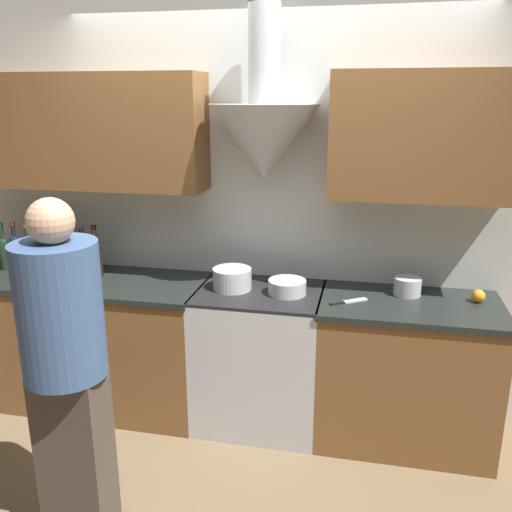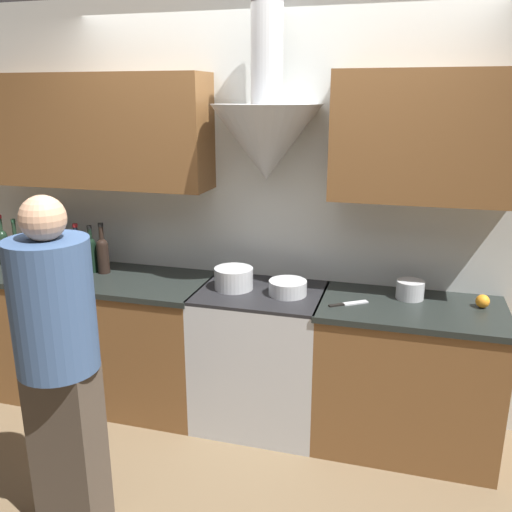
{
  "view_description": "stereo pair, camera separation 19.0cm",
  "coord_description": "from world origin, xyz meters",
  "px_view_note": "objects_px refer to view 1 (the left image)",
  "views": [
    {
      "loc": [
        0.62,
        -2.68,
        2.01
      ],
      "look_at": [
        0.0,
        0.23,
        1.13
      ],
      "focal_mm": 38.0,
      "sensor_mm": 36.0,
      "label": 1
    },
    {
      "loc": [
        0.8,
        -2.63,
        2.01
      ],
      "look_at": [
        0.0,
        0.23,
        1.13
      ],
      "focal_mm": 38.0,
      "sensor_mm": 36.0,
      "label": 2
    }
  ],
  "objects_px": {
    "wine_bottle_4": "(42,251)",
    "person_foreground_left": "(66,363)",
    "stove_range": "(259,356)",
    "wine_bottle_8": "(96,256)",
    "mixing_bowl": "(287,287)",
    "wine_bottle_5": "(57,254)",
    "wine_bottle_1": "(4,251)",
    "wine_bottle_6": "(69,255)",
    "wine_bottle_2": "(16,251)",
    "stock_pot": "(232,279)",
    "wine_bottle_3": "(29,253)",
    "wine_bottle_7": "(84,256)",
    "orange_fruit": "(478,296)",
    "saucepan": "(407,286)"
  },
  "relations": [
    {
      "from": "wine_bottle_4",
      "to": "person_foreground_left",
      "type": "distance_m",
      "value": 1.45
    },
    {
      "from": "stove_range",
      "to": "wine_bottle_4",
      "type": "xyz_separation_m",
      "value": [
        -1.49,
        0.07,
        0.58
      ]
    },
    {
      "from": "wine_bottle_8",
      "to": "mixing_bowl",
      "type": "distance_m",
      "value": 1.27
    },
    {
      "from": "wine_bottle_5",
      "to": "wine_bottle_1",
      "type": "bearing_deg",
      "value": -178.29
    },
    {
      "from": "wine_bottle_1",
      "to": "wine_bottle_6",
      "type": "bearing_deg",
      "value": 0.56
    },
    {
      "from": "wine_bottle_2",
      "to": "person_foreground_left",
      "type": "height_order",
      "value": "person_foreground_left"
    },
    {
      "from": "mixing_bowl",
      "to": "person_foreground_left",
      "type": "distance_m",
      "value": 1.35
    },
    {
      "from": "wine_bottle_8",
      "to": "stock_pot",
      "type": "distance_m",
      "value": 0.93
    },
    {
      "from": "wine_bottle_3",
      "to": "wine_bottle_7",
      "type": "xyz_separation_m",
      "value": [
        0.41,
        -0.01,
        0.0
      ]
    },
    {
      "from": "wine_bottle_6",
      "to": "orange_fruit",
      "type": "height_order",
      "value": "wine_bottle_6"
    },
    {
      "from": "person_foreground_left",
      "to": "mixing_bowl",
      "type": "bearing_deg",
      "value": 53.04
    },
    {
      "from": "wine_bottle_8",
      "to": "orange_fruit",
      "type": "bearing_deg",
      "value": 0.35
    },
    {
      "from": "orange_fruit",
      "to": "wine_bottle_3",
      "type": "bearing_deg",
      "value": -179.82
    },
    {
      "from": "wine_bottle_2",
      "to": "wine_bottle_7",
      "type": "height_order",
      "value": "wine_bottle_2"
    },
    {
      "from": "mixing_bowl",
      "to": "wine_bottle_6",
      "type": "bearing_deg",
      "value": 176.87
    },
    {
      "from": "wine_bottle_5",
      "to": "stock_pot",
      "type": "height_order",
      "value": "wine_bottle_5"
    },
    {
      "from": "mixing_bowl",
      "to": "orange_fruit",
      "type": "xyz_separation_m",
      "value": [
        1.09,
        0.09,
        -0.01
      ]
    },
    {
      "from": "wine_bottle_1",
      "to": "orange_fruit",
      "type": "relative_size",
      "value": 4.31
    },
    {
      "from": "wine_bottle_2",
      "to": "wine_bottle_6",
      "type": "distance_m",
      "value": 0.39
    },
    {
      "from": "person_foreground_left",
      "to": "wine_bottle_5",
      "type": "bearing_deg",
      "value": 122.6
    },
    {
      "from": "wine_bottle_8",
      "to": "mixing_bowl",
      "type": "height_order",
      "value": "wine_bottle_8"
    },
    {
      "from": "stove_range",
      "to": "wine_bottle_5",
      "type": "height_order",
      "value": "wine_bottle_5"
    },
    {
      "from": "wine_bottle_7",
      "to": "mixing_bowl",
      "type": "relative_size",
      "value": 1.41
    },
    {
      "from": "wine_bottle_3",
      "to": "saucepan",
      "type": "relative_size",
      "value": 2.04
    },
    {
      "from": "mixing_bowl",
      "to": "stove_range",
      "type": "bearing_deg",
      "value": 175.64
    },
    {
      "from": "wine_bottle_1",
      "to": "wine_bottle_4",
      "type": "height_order",
      "value": "wine_bottle_4"
    },
    {
      "from": "stove_range",
      "to": "stock_pot",
      "type": "xyz_separation_m",
      "value": [
        -0.17,
        0.0,
        0.5
      ]
    },
    {
      "from": "orange_fruit",
      "to": "wine_bottle_6",
      "type": "bearing_deg",
      "value": -179.78
    },
    {
      "from": "wine_bottle_1",
      "to": "wine_bottle_2",
      "type": "relative_size",
      "value": 0.97
    },
    {
      "from": "wine_bottle_8",
      "to": "stock_pot",
      "type": "relative_size",
      "value": 1.44
    },
    {
      "from": "stock_pot",
      "to": "saucepan",
      "type": "bearing_deg",
      "value": 6.37
    },
    {
      "from": "wine_bottle_4",
      "to": "wine_bottle_7",
      "type": "relative_size",
      "value": 1.12
    },
    {
      "from": "mixing_bowl",
      "to": "wine_bottle_8",
      "type": "bearing_deg",
      "value": 176.6
    },
    {
      "from": "stove_range",
      "to": "wine_bottle_1",
      "type": "distance_m",
      "value": 1.86
    },
    {
      "from": "orange_fruit",
      "to": "saucepan",
      "type": "xyz_separation_m",
      "value": [
        -0.39,
        0.04,
        0.02
      ]
    },
    {
      "from": "wine_bottle_2",
      "to": "wine_bottle_7",
      "type": "xyz_separation_m",
      "value": [
        0.5,
        0.0,
        -0.01
      ]
    },
    {
      "from": "wine_bottle_6",
      "to": "orange_fruit",
      "type": "distance_m",
      "value": 2.55
    },
    {
      "from": "wine_bottle_3",
      "to": "saucepan",
      "type": "xyz_separation_m",
      "value": [
        2.46,
        0.05,
        -0.07
      ]
    },
    {
      "from": "wine_bottle_2",
      "to": "orange_fruit",
      "type": "xyz_separation_m",
      "value": [
        2.94,
        0.02,
        -0.1
      ]
    },
    {
      "from": "wine_bottle_7",
      "to": "wine_bottle_5",
      "type": "bearing_deg",
      "value": 175.69
    },
    {
      "from": "wine_bottle_3",
      "to": "wine_bottle_8",
      "type": "height_order",
      "value": "wine_bottle_8"
    },
    {
      "from": "wine_bottle_1",
      "to": "orange_fruit",
      "type": "xyz_separation_m",
      "value": [
        3.03,
        0.01,
        -0.09
      ]
    },
    {
      "from": "stove_range",
      "to": "wine_bottle_6",
      "type": "height_order",
      "value": "wine_bottle_6"
    },
    {
      "from": "wine_bottle_1",
      "to": "stock_pot",
      "type": "relative_size",
      "value": 1.38
    },
    {
      "from": "wine_bottle_7",
      "to": "stock_pot",
      "type": "distance_m",
      "value": 1.01
    },
    {
      "from": "mixing_bowl",
      "to": "wine_bottle_4",
      "type": "bearing_deg",
      "value": 177.02
    },
    {
      "from": "wine_bottle_5",
      "to": "wine_bottle_8",
      "type": "height_order",
      "value": "wine_bottle_8"
    },
    {
      "from": "wine_bottle_8",
      "to": "stove_range",
      "type": "bearing_deg",
      "value": -3.25
    },
    {
      "from": "person_foreground_left",
      "to": "wine_bottle_3",
      "type": "bearing_deg",
      "value": 129.2
    },
    {
      "from": "wine_bottle_2",
      "to": "wine_bottle_3",
      "type": "distance_m",
      "value": 0.09
    }
  ]
}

